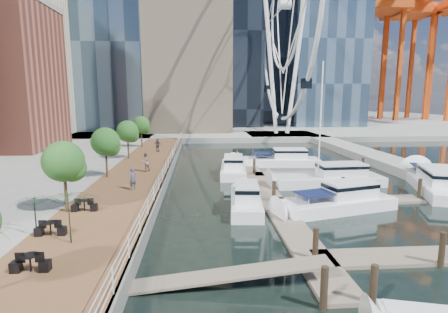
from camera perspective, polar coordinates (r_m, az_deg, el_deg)
name	(u,v)px	position (r m, az deg, el deg)	size (l,w,h in m)	color
ground	(251,247)	(20.29, 4.41, -14.49)	(520.00, 520.00, 0.00)	black
boardwalk	(136,179)	(34.76, -14.22, -3.62)	(6.00, 60.00, 1.00)	brown
seawall	(167,179)	(34.36, -9.28, -3.61)	(0.25, 60.00, 1.00)	#595954
land_far	(208,121)	(120.60, -2.71, 5.89)	(200.00, 114.00, 1.00)	gray
breakwater	(396,165)	(45.26, 26.31, -1.30)	(4.00, 60.00, 1.00)	gray
pier	(281,136)	(72.71, 9.37, 3.33)	(14.00, 12.00, 1.00)	gray
railing	(166,168)	(34.15, -9.50, -1.93)	(0.10, 60.00, 1.05)	white
floating_docks	(326,190)	(31.26, 16.33, -5.21)	(16.00, 34.00, 2.60)	#6D6051
ferris_wheel	(285,5)	(74.41, 9.95, 23.18)	(5.80, 45.60, 47.80)	white
port_cranes	(413,62)	(134.52, 28.43, 13.48)	(40.00, 52.00, 38.00)	#D84C14
street_trees	(105,142)	(33.67, -18.81, 2.29)	(2.60, 42.60, 4.60)	#3F2B1C
cafe_tables	(42,244)	(19.27, -27.63, -12.53)	(2.50, 13.70, 0.74)	black
yacht_foreground	(337,211)	(27.44, 17.96, -8.43)	(2.61, 9.73, 2.15)	white
pedestrian_near	(133,179)	(28.82, -14.63, -3.54)	(0.64, 0.42, 1.75)	#47475F
pedestrian_mid	(145,162)	(35.50, -12.73, -0.86)	(0.95, 0.74, 1.95)	gray
pedestrian_far	(158,145)	(48.20, -10.78, 1.84)	(1.07, 0.44, 1.82)	#2F323A
moored_yachts	(331,188)	(33.81, 17.13, -5.00)	(23.47, 37.04, 11.50)	silver
cafe_seating	(39,226)	(19.05, -27.93, -10.04)	(5.32, 7.37, 2.68)	#0F3813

